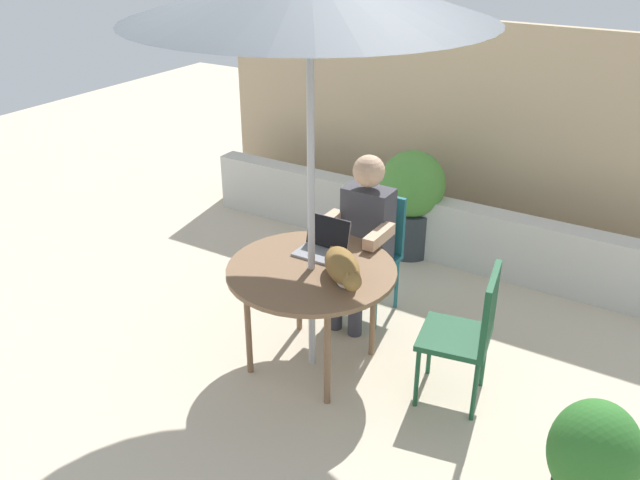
# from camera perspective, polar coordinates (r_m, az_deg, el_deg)

# --- Properties ---
(ground_plane) EXTENTS (14.00, 14.00, 0.00)m
(ground_plane) POSITION_cam_1_polar(r_m,az_deg,el_deg) (4.50, -0.68, -10.41)
(ground_plane) COLOR beige
(fence_back) EXTENTS (4.75, 0.08, 1.90)m
(fence_back) POSITION_cam_1_polar(r_m,az_deg,el_deg) (6.03, 11.70, 9.08)
(fence_back) COLOR tan
(fence_back) RESTS_ON ground
(planter_wall_low) EXTENTS (4.27, 0.20, 0.54)m
(planter_wall_low) POSITION_cam_1_polar(r_m,az_deg,el_deg) (5.76, 8.96, 1.15)
(planter_wall_low) COLOR beige
(planter_wall_low) RESTS_ON ground
(patio_table) EXTENTS (1.06, 1.06, 0.72)m
(patio_table) POSITION_cam_1_polar(r_m,az_deg,el_deg) (4.14, -0.73, -3.09)
(patio_table) COLOR brown
(patio_table) RESTS_ON ground
(chair_occupied) EXTENTS (0.40, 0.40, 0.89)m
(chair_occupied) POSITION_cam_1_polar(r_m,az_deg,el_deg) (4.84, 4.50, -0.39)
(chair_occupied) COLOR #1E606B
(chair_occupied) RESTS_ON ground
(chair_empty) EXTENTS (0.46, 0.46, 0.89)m
(chair_empty) POSITION_cam_1_polar(r_m,az_deg,el_deg) (4.00, 12.74, -7.29)
(chair_empty) COLOR #194C2D
(chair_empty) RESTS_ON ground
(person_seated) EXTENTS (0.48, 0.48, 1.23)m
(person_seated) POSITION_cam_1_polar(r_m,az_deg,el_deg) (4.63, 3.67, 0.73)
(person_seated) COLOR #3F3F47
(person_seated) RESTS_ON ground
(laptop) EXTENTS (0.30, 0.25, 0.21)m
(laptop) POSITION_cam_1_polar(r_m,az_deg,el_deg) (4.28, 0.34, -0.23)
(laptop) COLOR gray
(laptop) RESTS_ON patio_table
(cat) EXTENTS (0.47, 0.52, 0.17)m
(cat) POSITION_cam_1_polar(r_m,az_deg,el_deg) (3.94, 1.99, -2.42)
(cat) COLOR olive
(cat) RESTS_ON patio_table
(potted_plant_near_fence) EXTENTS (0.55, 0.55, 0.92)m
(potted_plant_near_fence) POSITION_cam_1_polar(r_m,az_deg,el_deg) (5.68, 7.84, 3.67)
(potted_plant_near_fence) COLOR #33383D
(potted_plant_near_fence) RESTS_ON ground
(potted_plant_by_chair) EXTENTS (0.42, 0.42, 0.71)m
(potted_plant_by_chair) POSITION_cam_1_polar(r_m,az_deg,el_deg) (3.51, 22.21, -17.23)
(potted_plant_by_chair) COLOR #33383D
(potted_plant_by_chair) RESTS_ON ground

